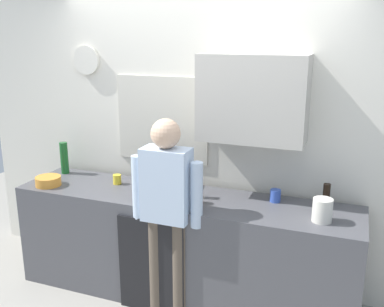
{
  "coord_description": "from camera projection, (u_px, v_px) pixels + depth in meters",
  "views": [
    {
      "loc": [
        1.28,
        -2.81,
        2.2
      ],
      "look_at": [
        0.11,
        0.25,
        1.29
      ],
      "focal_mm": 41.14,
      "sensor_mm": 36.0,
      "label": 1
    }
  ],
  "objects": [
    {
      "name": "bottle_green_wine",
      "position": [
        64.0,
        158.0,
        4.15
      ],
      "size": [
        0.07,
        0.07,
        0.3
      ],
      "primitive_type": "cylinder",
      "color": "#195923",
      "rests_on": "kitchen_counter"
    },
    {
      "name": "cup_blue_mug",
      "position": [
        275.0,
        196.0,
        3.47
      ],
      "size": [
        0.08,
        0.08,
        0.1
      ],
      "primitive_type": "cylinder",
      "color": "#3351B2",
      "rests_on": "kitchen_counter"
    },
    {
      "name": "cup_yellow_cup",
      "position": [
        117.0,
        179.0,
        3.88
      ],
      "size": [
        0.07,
        0.07,
        0.08
      ],
      "primitive_type": "cylinder",
      "color": "yellow",
      "rests_on": "kitchen_counter"
    },
    {
      "name": "storage_canister",
      "position": [
        322.0,
        210.0,
        3.1
      ],
      "size": [
        0.14,
        0.14,
        0.17
      ],
      "primitive_type": "cylinder",
      "color": "silver",
      "rests_on": "kitchen_counter"
    },
    {
      "name": "mixing_bowl",
      "position": [
        48.0,
        181.0,
        3.84
      ],
      "size": [
        0.22,
        0.22,
        0.08
      ],
      "primitive_type": "cylinder",
      "color": "orange",
      "rests_on": "kitchen_counter"
    },
    {
      "name": "bottle_olive_oil",
      "position": [
        187.0,
        182.0,
        3.55
      ],
      "size": [
        0.06,
        0.06,
        0.25
      ],
      "primitive_type": "cylinder",
      "color": "olive",
      "rests_on": "kitchen_counter"
    },
    {
      "name": "dishwasher_panel",
      "position": [
        151.0,
        267.0,
        3.47
      ],
      "size": [
        0.56,
        0.02,
        0.81
      ],
      "primitive_type": "cube",
      "color": "black",
      "rests_on": "ground_plane"
    },
    {
      "name": "cup_terracotta_mug",
      "position": [
        198.0,
        198.0,
        3.44
      ],
      "size": [
        0.08,
        0.08,
        0.09
      ],
      "primitive_type": "cylinder",
      "color": "#B26647",
      "rests_on": "kitchen_counter"
    },
    {
      "name": "back_wall_assembly",
      "position": [
        205.0,
        132.0,
        3.81
      ],
      "size": [
        4.45,
        0.42,
        2.6
      ],
      "color": "silver",
      "rests_on": "ground_plane"
    },
    {
      "name": "kitchen_counter",
      "position": [
        182.0,
        246.0,
        3.71
      ],
      "size": [
        2.85,
        0.64,
        0.9
      ],
      "primitive_type": "cube",
      "color": "#4C4C51",
      "rests_on": "ground_plane"
    },
    {
      "name": "person_at_sink",
      "position": [
        167.0,
        204.0,
        3.31
      ],
      "size": [
        0.57,
        0.22,
        1.6
      ],
      "rotation": [
        0.0,
        0.0,
        -0.02
      ],
      "color": "brown",
      "rests_on": "ground_plane"
    },
    {
      "name": "coffee_maker",
      "position": [
        160.0,
        168.0,
        3.84
      ],
      "size": [
        0.2,
        0.2,
        0.33
      ],
      "color": "black",
      "rests_on": "kitchen_counter"
    },
    {
      "name": "bottle_dark_sauce",
      "position": [
        326.0,
        195.0,
        3.37
      ],
      "size": [
        0.06,
        0.06,
        0.18
      ],
      "primitive_type": "cylinder",
      "color": "black",
      "rests_on": "kitchen_counter"
    }
  ]
}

